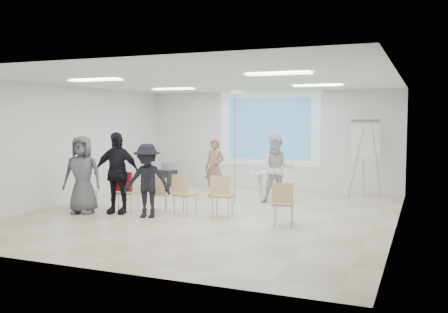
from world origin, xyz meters
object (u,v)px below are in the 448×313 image
at_px(audience_mid, 147,176).
at_px(chair_left_inner, 159,192).
at_px(player_right, 277,165).
at_px(chair_left_mid, 126,190).
at_px(audience_outer, 82,170).
at_px(audience_left, 116,167).
at_px(chair_center, 183,191).
at_px(chair_right_inner, 221,192).
at_px(laptop, 160,193).
at_px(flipchart_easel, 366,140).
at_px(player_left, 215,164).
at_px(pedestal_table, 260,183).
at_px(chair_far_left, 85,189).
at_px(chair_right_far, 283,200).
at_px(av_cart, 168,175).

bearing_deg(audience_mid, chair_left_inner, 84.70).
relative_size(player_right, chair_left_mid, 2.22).
relative_size(chair_left_mid, audience_outer, 0.44).
bearing_deg(chair_left_inner, chair_left_mid, 174.98).
distance_m(player_right, audience_left, 4.06).
bearing_deg(player_right, chair_center, -137.80).
bearing_deg(chair_right_inner, chair_left_mid, 176.99).
xyz_separation_m(chair_center, audience_mid, (-0.63, -0.47, 0.37)).
relative_size(player_right, chair_left_inner, 2.41).
xyz_separation_m(chair_center, laptop, (-0.75, 0.29, -0.12)).
xyz_separation_m(chair_left_mid, chair_center, (1.45, 0.05, 0.04)).
bearing_deg(flipchart_easel, player_left, 179.30).
bearing_deg(audience_mid, pedestal_table, 53.34).
bearing_deg(chair_center, chair_far_left, -169.16).
height_order(chair_right_inner, chair_right_far, chair_right_inner).
height_order(chair_left_inner, chair_right_inner, chair_right_inner).
xyz_separation_m(chair_far_left, audience_mid, (1.99, -0.42, 0.45)).
distance_m(chair_left_mid, chair_right_inner, 2.33).
bearing_deg(chair_right_far, chair_right_inner, 157.00).
height_order(player_left, av_cart, player_left).
xyz_separation_m(player_right, av_cart, (-4.15, 1.82, -0.63)).
bearing_deg(av_cart, chair_right_inner, -27.73).
bearing_deg(audience_outer, chair_right_far, -13.73).
bearing_deg(player_right, player_left, 153.48).
height_order(player_right, audience_left, audience_left).
bearing_deg(pedestal_table, audience_mid, -113.80).
relative_size(player_left, av_cart, 2.53).
xyz_separation_m(player_right, chair_left_mid, (-2.92, -2.47, -0.45)).
xyz_separation_m(pedestal_table, av_cart, (-3.54, 1.34, -0.09)).
relative_size(player_left, chair_left_mid, 2.10).
xyz_separation_m(chair_left_mid, audience_left, (-0.09, -0.25, 0.55)).
xyz_separation_m(chair_center, av_cart, (-2.68, 4.24, -0.22)).
relative_size(laptop, av_cart, 0.41).
xyz_separation_m(pedestal_table, flipchart_easel, (2.59, 1.31, 1.15)).
bearing_deg(audience_outer, chair_left_inner, 9.81).
distance_m(pedestal_table, laptop, 3.07).
bearing_deg(audience_mid, chair_center, 23.84).
bearing_deg(flipchart_easel, chair_left_inner, -157.54).
height_order(pedestal_table, player_left, player_left).
height_order(chair_left_mid, chair_right_far, chair_right_far).
height_order(chair_far_left, flipchart_easel, flipchart_easel).
bearing_deg(chair_right_far, flipchart_easel, 67.63).
bearing_deg(chair_center, flipchart_easel, 60.36).
xyz_separation_m(player_left, audience_mid, (-0.22, -3.22, 0.00)).
bearing_deg(chair_right_far, player_right, 99.84).
bearing_deg(audience_left, chair_left_mid, 60.24).
bearing_deg(chair_center, chair_left_inner, 174.04).
distance_m(player_left, laptop, 2.54).
height_order(pedestal_table, chair_left_inner, chair_left_inner).
bearing_deg(pedestal_table, chair_far_left, -139.60).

